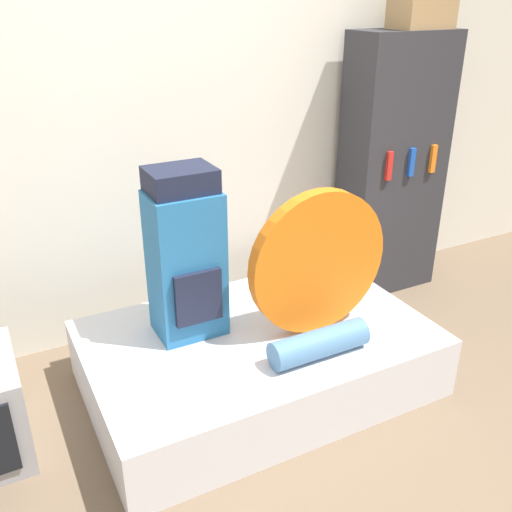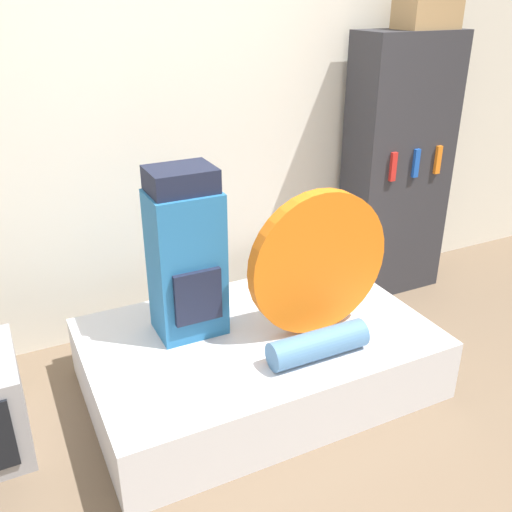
# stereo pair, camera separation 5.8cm
# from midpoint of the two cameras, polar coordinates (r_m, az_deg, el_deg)

# --- Properties ---
(ground_plane) EXTENTS (16.00, 16.00, 0.00)m
(ground_plane) POSITION_cam_midpoint_polar(r_m,az_deg,el_deg) (2.78, 4.86, -21.56)
(ground_plane) COLOR brown
(wall_back) EXTENTS (8.00, 0.05, 2.60)m
(wall_back) POSITION_cam_midpoint_polar(r_m,az_deg,el_deg) (3.47, -8.53, 12.94)
(wall_back) COLOR silver
(wall_back) RESTS_ON ground_plane
(bed) EXTENTS (1.81, 1.16, 0.35)m
(bed) POSITION_cam_midpoint_polar(r_m,az_deg,el_deg) (3.19, 0.70, -10.13)
(bed) COLOR silver
(bed) RESTS_ON ground_plane
(backpack) EXTENTS (0.35, 0.31, 0.90)m
(backpack) POSITION_cam_midpoint_polar(r_m,az_deg,el_deg) (2.93, -6.44, 0.01)
(backpack) COLOR #23669E
(backpack) RESTS_ON bed
(tent_bag) EXTENTS (0.78, 0.08, 0.78)m
(tent_bag) POSITION_cam_midpoint_polar(r_m,az_deg,el_deg) (2.96, 6.82, -0.68)
(tent_bag) COLOR orange
(tent_bag) RESTS_ON bed
(sleeping_roll) EXTENTS (0.52, 0.15, 0.15)m
(sleeping_roll) POSITION_cam_midpoint_polar(r_m,az_deg,el_deg) (2.88, 6.82, -8.77)
(sleeping_roll) COLOR teal
(sleeping_roll) RESTS_ON bed
(bookshelf) EXTENTS (0.70, 0.36, 1.79)m
(bookshelf) POSITION_cam_midpoint_polar(r_m,az_deg,el_deg) (4.10, 14.32, 8.45)
(bookshelf) COLOR #2D2D33
(bookshelf) RESTS_ON ground_plane
(cardboard_box) EXTENTS (0.37, 0.24, 0.21)m
(cardboard_box) POSITION_cam_midpoint_polar(r_m,az_deg,el_deg) (3.98, 17.19, 22.36)
(cardboard_box) COLOR #A88456
(cardboard_box) RESTS_ON bookshelf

